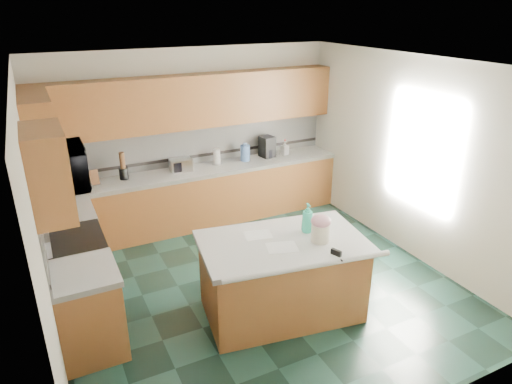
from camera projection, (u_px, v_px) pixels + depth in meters
floor at (258, 286)px, 5.72m from camera, size 4.60×4.60×0.00m
ceiling at (258, 64)px, 4.69m from camera, size 4.60×4.60×0.00m
wall_back at (191, 137)px, 7.13m from camera, size 4.60×0.04×2.70m
wall_front at (402, 293)px, 3.29m from camera, size 4.60×0.04×2.70m
wall_left at (36, 227)px, 4.25m from camera, size 0.04×4.60×2.70m
wall_right at (411, 158)px, 6.16m from camera, size 0.04×4.60×2.70m
back_base_cab at (201, 198)px, 7.21m from camera, size 4.60×0.60×0.86m
back_countertop at (200, 171)px, 7.04m from camera, size 4.60×0.64×0.06m
back_upper_cab at (193, 101)px, 6.75m from camera, size 4.60×0.33×0.78m
back_backsplash at (192, 144)px, 7.14m from camera, size 4.60×0.02×0.63m
back_accent_band at (193, 156)px, 7.21m from camera, size 4.60×0.01×0.05m
left_base_cab_rear at (72, 245)px, 5.80m from camera, size 0.60×0.82×0.86m
left_counter_rear at (66, 213)px, 5.63m from camera, size 0.64×0.82×0.06m
left_base_cab_front at (89, 313)px, 4.54m from camera, size 0.60×0.72×0.86m
left_counter_front at (82, 274)px, 4.36m from camera, size 0.64×0.72×0.06m
left_backsplash at (39, 215)px, 4.76m from camera, size 0.02×2.30×0.63m
left_accent_band at (43, 231)px, 4.84m from camera, size 0.01×2.30×0.05m
left_upper_cab_rear at (38, 129)px, 5.28m from camera, size 0.33×1.09×0.78m
left_upper_cab_front at (48, 173)px, 3.90m from camera, size 0.33×0.72×0.78m
range_body at (80, 275)px, 5.15m from camera, size 0.60×0.76×0.88m
range_oven_door at (107, 272)px, 5.28m from camera, size 0.02×0.68×0.55m
range_cooktop at (74, 239)px, 4.97m from camera, size 0.62×0.78×0.04m
range_handle at (105, 243)px, 5.15m from camera, size 0.02×0.66×0.02m
range_backguard at (46, 235)px, 4.82m from camera, size 0.06×0.76×0.18m
microwave at (61, 167)px, 4.65m from camera, size 0.50×0.73×0.41m
island_base at (282, 279)px, 5.09m from camera, size 1.81×1.21×0.86m
island_top at (283, 243)px, 4.92m from camera, size 1.92×1.32×0.06m
island_bullnose at (309, 266)px, 4.48m from camera, size 1.77×0.34×0.06m
treat_jar at (320, 233)px, 4.86m from camera, size 0.25×0.25×0.20m
treat_jar_lid at (321, 221)px, 4.81m from camera, size 0.22×0.22×0.13m
treat_jar_knob at (321, 217)px, 4.79m from camera, size 0.07×0.02×0.02m
treat_jar_knob_end_l at (318, 218)px, 4.77m from camera, size 0.04×0.04×0.04m
treat_jar_knob_end_r at (324, 217)px, 4.80m from camera, size 0.04×0.04×0.04m
soap_bottle_island at (308, 218)px, 5.03m from camera, size 0.15×0.16×0.34m
paper_sheet_a at (282, 247)px, 4.77m from camera, size 0.37×0.32×0.00m
paper_sheet_b at (258, 235)px, 5.02m from camera, size 0.34×0.28×0.00m
clamp_body at (336, 254)px, 4.62m from camera, size 0.07×0.12×0.10m
clamp_handle at (340, 259)px, 4.57m from camera, size 0.02×0.08×0.02m
knife_block at (94, 177)px, 6.39m from camera, size 0.12×0.16×0.23m
utensil_crock at (124, 174)px, 6.60m from camera, size 0.13×0.13×0.16m
utensil_bundle at (122, 160)px, 6.52m from camera, size 0.08×0.08×0.24m
toaster_oven at (181, 165)px, 6.91m from camera, size 0.34×0.24×0.19m
toaster_oven_door at (183, 167)px, 6.83m from camera, size 0.29×0.01×0.15m
paper_towel at (217, 157)px, 7.20m from camera, size 0.11×0.11×0.25m
paper_towel_base at (217, 164)px, 7.24m from camera, size 0.16×0.16×0.01m
water_jug at (245, 153)px, 7.36m from camera, size 0.15×0.15×0.25m
water_jug_neck at (245, 144)px, 7.30m from camera, size 0.07×0.07×0.04m
coffee_maker at (267, 147)px, 7.52m from camera, size 0.23×0.25×0.35m
coffee_carafe at (268, 153)px, 7.52m from camera, size 0.14×0.14×0.14m
soap_bottle_back at (285, 148)px, 7.65m from camera, size 0.12×0.13×0.23m
soap_back_cap at (285, 140)px, 7.60m from camera, size 0.02×0.02×0.03m
window_light_proxy at (422, 152)px, 5.92m from camera, size 0.02×1.40×1.10m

